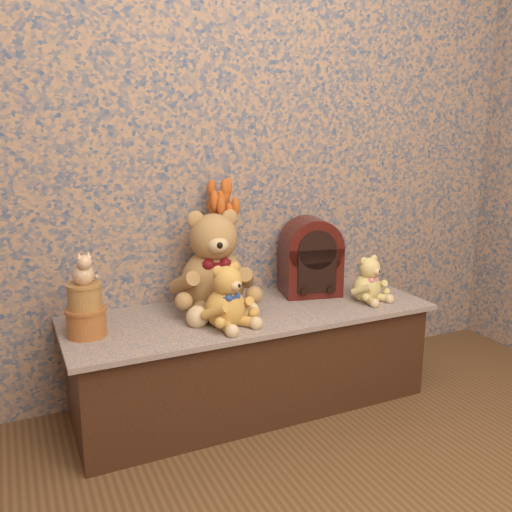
{
  "coord_description": "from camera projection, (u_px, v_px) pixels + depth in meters",
  "views": [
    {
      "loc": [
        -0.87,
        -0.67,
        1.13
      ],
      "look_at": [
        0.0,
        1.19,
        0.65
      ],
      "focal_mm": 38.06,
      "sensor_mm": 36.0,
      "label": 1
    }
  ],
  "objects": [
    {
      "name": "biscuit_tin_upper",
      "position": [
        85.0,
        297.0,
        1.91
      ],
      "size": [
        0.16,
        0.16,
        0.09
      ],
      "primitive_type": "cylinder",
      "rotation": [
        0.0,
        0.0,
        -0.43
      ],
      "color": "tan",
      "rests_on": "biscuit_tin_lower"
    },
    {
      "name": "dried_stalks",
      "position": [
        219.0,
        215.0,
        2.23
      ],
      "size": [
        0.26,
        0.26,
        0.4
      ],
      "primitive_type": null,
      "rotation": [
        0.0,
        0.0,
        -0.27
      ],
      "color": "#C4561F",
      "rests_on": "ceramic_vase"
    },
    {
      "name": "cathedral_radio",
      "position": [
        311.0,
        256.0,
        2.4
      ],
      "size": [
        0.28,
        0.23,
        0.35
      ],
      "primitive_type": null,
      "rotation": [
        0.0,
        0.0,
        -0.22
      ],
      "color": "#3D100B",
      "rests_on": "display_shelf"
    },
    {
      "name": "biscuit_tin_lower",
      "position": [
        87.0,
        322.0,
        1.93
      ],
      "size": [
        0.16,
        0.16,
        0.1
      ],
      "primitive_type": "cylinder",
      "rotation": [
        0.0,
        0.0,
        0.15
      ],
      "color": "#B88C36",
      "rests_on": "display_shelf"
    },
    {
      "name": "ceramic_vase",
      "position": [
        220.0,
        283.0,
        2.29
      ],
      "size": [
        0.13,
        0.13,
        0.18
      ],
      "primitive_type": "cylinder",
      "rotation": [
        0.0,
        0.0,
        -0.22
      ],
      "color": "tan",
      "rests_on": "display_shelf"
    },
    {
      "name": "cat_figurine",
      "position": [
        82.0,
        267.0,
        1.89
      ],
      "size": [
        0.1,
        0.11,
        0.12
      ],
      "primitive_type": null,
      "rotation": [
        0.0,
        0.0,
        0.13
      ],
      "color": "silver",
      "rests_on": "biscuit_tin_upper"
    },
    {
      "name": "teddy_large",
      "position": [
        213.0,
        257.0,
        2.19
      ],
      "size": [
        0.41,
        0.46,
        0.44
      ],
      "primitive_type": null,
      "rotation": [
        0.0,
        0.0,
        -0.15
      ],
      "color": "olive",
      "rests_on": "display_shelf"
    },
    {
      "name": "display_shelf",
      "position": [
        251.0,
        358.0,
        2.26
      ],
      "size": [
        1.48,
        0.54,
        0.41
      ],
      "primitive_type": "cube",
      "color": "#3C577C",
      "rests_on": "ground"
    },
    {
      "name": "teddy_medium",
      "position": [
        225.0,
        292.0,
        2.02
      ],
      "size": [
        0.27,
        0.29,
        0.26
      ],
      "primitive_type": null,
      "rotation": [
        0.0,
        0.0,
        0.32
      ],
      "color": "gold",
      "rests_on": "display_shelf"
    },
    {
      "name": "teddy_small",
      "position": [
        367.0,
        276.0,
        2.32
      ],
      "size": [
        0.21,
        0.23,
        0.21
      ],
      "primitive_type": null,
      "rotation": [
        0.0,
        0.0,
        0.23
      ],
      "color": "#D5B765",
      "rests_on": "display_shelf"
    }
  ]
}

